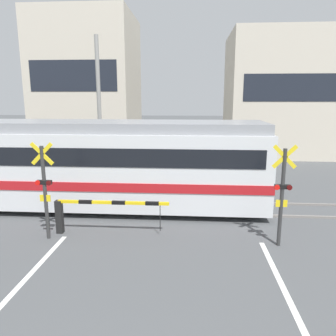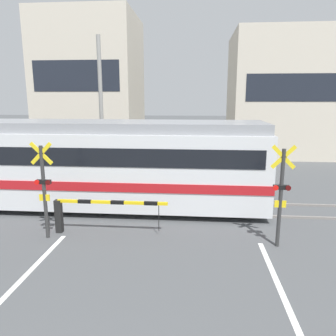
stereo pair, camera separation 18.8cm
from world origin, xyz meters
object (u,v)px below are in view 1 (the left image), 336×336
Objects in this scene: crossing_barrier_near at (87,210)px; crossing_signal_right at (282,191)px; commuter_train at (48,161)px; pedestrian at (189,160)px; crossing_barrier_far at (222,171)px; crossing_signal_left at (45,187)px.

crossing_signal_right reaches higher than crossing_barrier_near.
commuter_train is 10.83× the size of pedestrian.
crossing_barrier_near is at bearing 175.75° from crossing_signal_right.
commuter_train is 7.83m from crossing_barrier_far.
crossing_barrier_near is 8.83m from pedestrian.
crossing_signal_right is 9.15m from pedestrian.
crossing_barrier_near is 1.21× the size of crossing_signal_left.
commuter_train reaches higher than crossing_barrier_far.
pedestrian is (5.44, 5.62, -0.91)m from commuter_train.
crossing_barrier_near is 1.00× the size of crossing_barrier_far.
commuter_train is at bearing 112.23° from crossing_signal_left.
crossing_barrier_near is 1.45m from crossing_signal_left.
commuter_train reaches higher than pedestrian.
crossing_signal_left reaches higher than pedestrian.
pedestrian is at bearing 64.33° from crossing_signal_left.
crossing_barrier_far is 2.88m from pedestrian.
crossing_signal_left is at bearing 180.00° from crossing_signal_right.
crossing_barrier_near is (2.36, -2.65, -1.01)m from commuter_train.
commuter_train is at bearing -155.37° from crossing_barrier_far.
commuter_train is 4.69× the size of crossing_barrier_near.
crossing_barrier_near is 5.88m from crossing_signal_right.
crossing_barrier_far is 2.31× the size of pedestrian.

